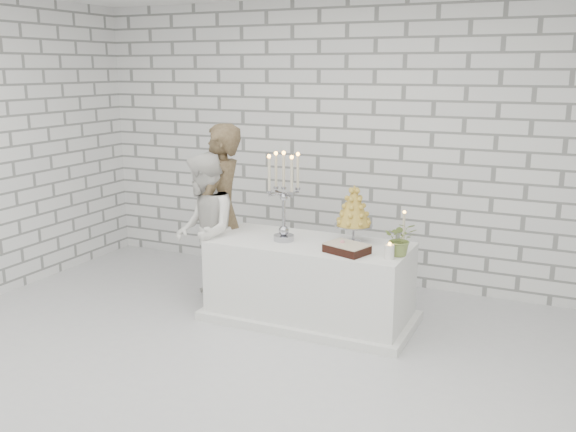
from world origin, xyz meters
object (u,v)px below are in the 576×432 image
object	(u,v)px
candelabra	(284,196)
croquembouche	(354,214)
bride	(205,232)
groom	(221,214)
cake_table	(309,281)

from	to	relation	value
candelabra	croquembouche	size ratio (longest dim) A/B	1.55
croquembouche	candelabra	bearing A→B (deg)	-161.38
candelabra	bride	bearing A→B (deg)	-176.39
bride	croquembouche	size ratio (longest dim) A/B	2.85
croquembouche	groom	bearing A→B (deg)	-179.92
cake_table	croquembouche	xyz separation A→B (m)	(0.36, 0.15, 0.64)
cake_table	groom	distance (m)	1.14
groom	croquembouche	xyz separation A→B (m)	(1.37, 0.00, 0.13)
candelabra	croquembouche	distance (m)	0.65
bride	croquembouche	bearing A→B (deg)	69.74
bride	candelabra	xyz separation A→B (m)	(0.82, 0.05, 0.40)
groom	candelabra	distance (m)	0.85
cake_table	bride	world-z (taller)	bride
cake_table	croquembouche	bearing A→B (deg)	22.83
cake_table	candelabra	world-z (taller)	candelabra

